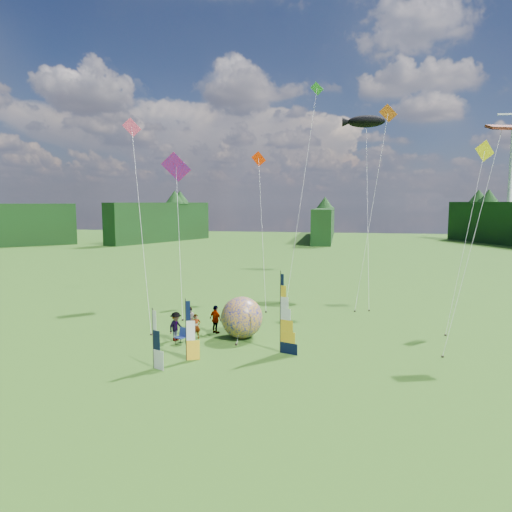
% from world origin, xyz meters
% --- Properties ---
extents(ground, '(220.00, 220.00, 0.00)m').
position_xyz_m(ground, '(0.00, 0.00, 0.00)').
color(ground, '#4F8426').
rests_on(ground, ground).
extents(treeline_ring, '(210.00, 210.00, 8.00)m').
position_xyz_m(treeline_ring, '(0.00, 0.00, 4.00)').
color(treeline_ring, '#113713').
rests_on(treeline_ring, ground).
extents(turbine_right, '(8.00, 1.20, 30.00)m').
position_xyz_m(turbine_right, '(45.00, 102.00, 15.00)').
color(turbine_right, silver).
rests_on(turbine_right, ground).
extents(feather_banner_main, '(1.20, 0.53, 4.58)m').
position_xyz_m(feather_banner_main, '(0.51, 3.49, 2.29)').
color(feather_banner_main, black).
rests_on(feather_banner_main, ground).
extents(side_banner_left, '(0.91, 0.41, 3.32)m').
position_xyz_m(side_banner_left, '(-4.35, 1.24, 1.66)').
color(side_banner_left, yellow).
rests_on(side_banner_left, ground).
extents(side_banner_far, '(0.88, 0.46, 3.08)m').
position_xyz_m(side_banner_far, '(-5.64, -0.19, 1.54)').
color(side_banner_far, white).
rests_on(side_banner_far, ground).
extents(bol_inflatable, '(2.75, 2.75, 2.65)m').
position_xyz_m(bol_inflatable, '(-2.27, 5.91, 1.32)').
color(bol_inflatable, '#03117E').
rests_on(bol_inflatable, ground).
extents(spectator_a, '(0.69, 0.65, 1.58)m').
position_xyz_m(spectator_a, '(-5.06, 5.18, 0.79)').
color(spectator_a, '#66594C').
rests_on(spectator_a, ground).
extents(spectator_b, '(0.83, 0.48, 1.62)m').
position_xyz_m(spectator_b, '(-6.03, 6.89, 0.81)').
color(spectator_b, '#66594C').
rests_on(spectator_b, ground).
extents(spectator_c, '(0.78, 1.25, 1.82)m').
position_xyz_m(spectator_c, '(-6.18, 4.56, 0.91)').
color(spectator_c, '#66594C').
rests_on(spectator_c, ground).
extents(spectator_d, '(1.16, 0.99, 1.87)m').
position_xyz_m(spectator_d, '(-4.17, 6.56, 0.94)').
color(spectator_d, '#66594C').
rests_on(spectator_d, ground).
extents(camp_chair, '(0.75, 0.75, 1.00)m').
position_xyz_m(camp_chair, '(-5.65, 3.91, 0.50)').
color(camp_chair, navy).
rests_on(camp_chair, ground).
extents(kite_whale, '(8.72, 16.26, 18.60)m').
position_xyz_m(kite_whale, '(6.13, 20.89, 9.30)').
color(kite_whale, black).
rests_on(kite_whale, ground).
extents(kite_rainbow_delta, '(10.06, 13.39, 13.82)m').
position_xyz_m(kite_rainbow_delta, '(-8.99, 13.13, 6.91)').
color(kite_rainbow_delta, red).
rests_on(kite_rainbow_delta, ground).
extents(kite_parafoil, '(8.97, 10.05, 15.09)m').
position_xyz_m(kite_parafoil, '(11.52, 6.96, 7.54)').
color(kite_parafoil, '#A22D1E').
rests_on(kite_parafoil, ground).
extents(small_kite_red, '(7.78, 10.43, 13.68)m').
position_xyz_m(small_kite_red, '(-2.79, 16.47, 6.84)').
color(small_kite_red, '#EE2A00').
rests_on(small_kite_red, ground).
extents(small_kite_orange, '(5.92, 9.71, 17.70)m').
position_xyz_m(small_kite_orange, '(6.36, 17.71, 8.85)').
color(small_kite_orange, orange).
rests_on(small_kite_orange, ground).
extents(small_kite_yellow, '(8.66, 10.32, 13.63)m').
position_xyz_m(small_kite_yellow, '(12.34, 11.83, 6.81)').
color(small_kite_yellow, yellow).
rests_on(small_kite_yellow, ground).
extents(small_kite_pink, '(10.27, 11.79, 15.68)m').
position_xyz_m(small_kite_pink, '(-10.41, 9.10, 7.84)').
color(small_kite_pink, '#F73F70').
rests_on(small_kite_pink, ground).
extents(small_kite_green, '(4.52, 11.73, 21.23)m').
position_xyz_m(small_kite_green, '(0.18, 22.15, 10.62)').
color(small_kite_green, green).
rests_on(small_kite_green, ground).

